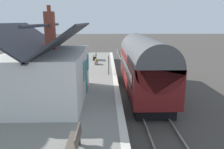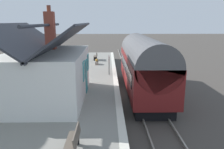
% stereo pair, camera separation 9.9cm
% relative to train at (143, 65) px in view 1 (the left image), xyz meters
% --- Properties ---
extents(ground_plane, '(160.00, 160.00, 0.00)m').
position_rel_train_xyz_m(ground_plane, '(-0.02, 0.90, -2.22)').
color(ground_plane, '#423D38').
extents(platform, '(32.00, 6.64, 0.95)m').
position_rel_train_xyz_m(platform, '(-0.02, 5.22, -1.75)').
color(platform, gray).
rests_on(platform, ground).
extents(platform_edge_coping, '(32.00, 0.36, 0.02)m').
position_rel_train_xyz_m(platform_edge_coping, '(-0.02, 2.08, -1.27)').
color(platform_edge_coping, beige).
rests_on(platform_edge_coping, platform).
extents(rail_near, '(52.00, 0.08, 0.14)m').
position_rel_train_xyz_m(rail_near, '(-0.02, -0.72, -2.15)').
color(rail_near, gray).
rests_on(rail_near, ground).
extents(rail_far, '(52.00, 0.08, 0.14)m').
position_rel_train_xyz_m(rail_far, '(-0.02, 0.72, -2.15)').
color(rail_far, gray).
rests_on(rail_far, ground).
extents(train, '(10.69, 2.73, 4.32)m').
position_rel_train_xyz_m(train, '(0.00, 0.00, 0.00)').
color(train, black).
rests_on(train, ground).
extents(station_building, '(7.05, 4.51, 5.41)m').
position_rel_train_xyz_m(station_building, '(-3.56, 6.20, 0.25)').
color(station_building, white).
rests_on(station_building, platform).
extents(bench_platform_end, '(1.41, 0.46, 0.88)m').
position_rel_train_xyz_m(bench_platform_end, '(9.68, 4.10, -0.80)').
color(bench_platform_end, brown).
rests_on(bench_platform_end, platform).
extents(bench_by_lamp, '(1.40, 0.44, 0.88)m').
position_rel_train_xyz_m(bench_by_lamp, '(-9.26, 3.87, -0.80)').
color(bench_by_lamp, brown).
rests_on(bench_by_lamp, platform).
extents(planter_under_sign, '(0.91, 0.32, 0.55)m').
position_rel_train_xyz_m(planter_under_sign, '(10.99, 7.58, -1.01)').
color(planter_under_sign, black).
rests_on(planter_under_sign, platform).
extents(planter_by_door, '(0.82, 0.32, 0.60)m').
position_rel_train_xyz_m(planter_by_door, '(6.92, 3.86, -0.99)').
color(planter_by_door, gray).
rests_on(planter_by_door, platform).
extents(planter_bench_left, '(0.74, 0.32, 0.56)m').
position_rel_train_xyz_m(planter_bench_left, '(9.56, 6.81, -1.01)').
color(planter_bench_left, teal).
rests_on(planter_bench_left, platform).
extents(station_sign_board, '(0.96, 0.06, 1.57)m').
position_rel_train_xyz_m(station_sign_board, '(2.57, 2.57, -0.09)').
color(station_sign_board, black).
rests_on(station_sign_board, platform).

